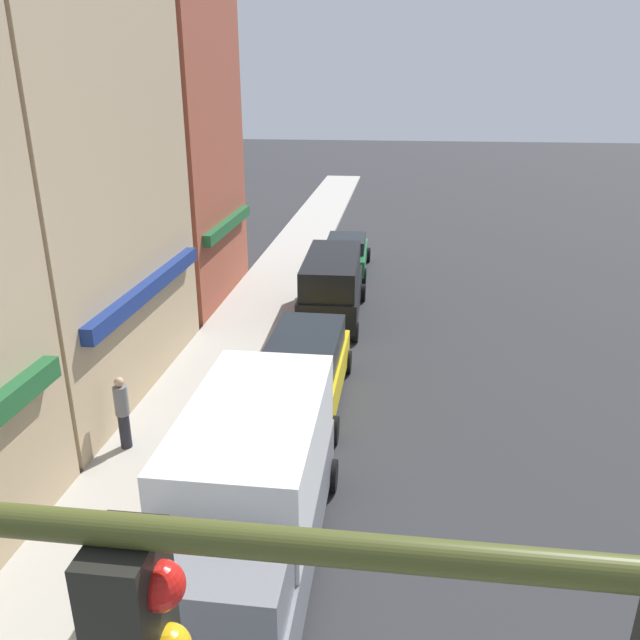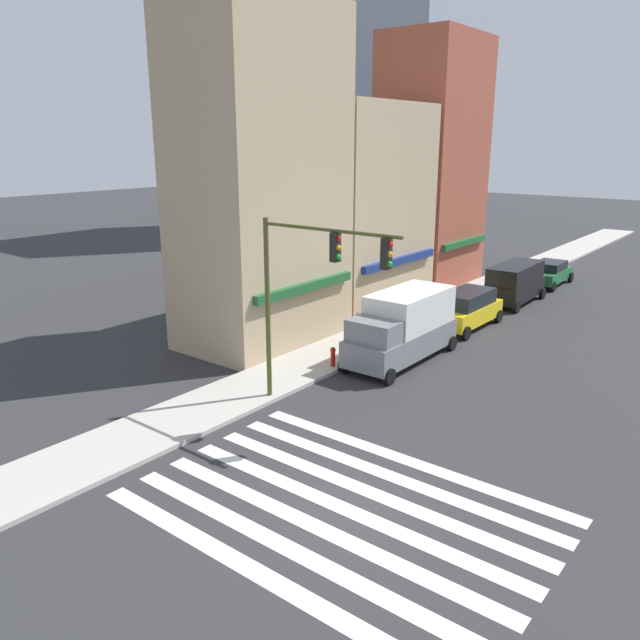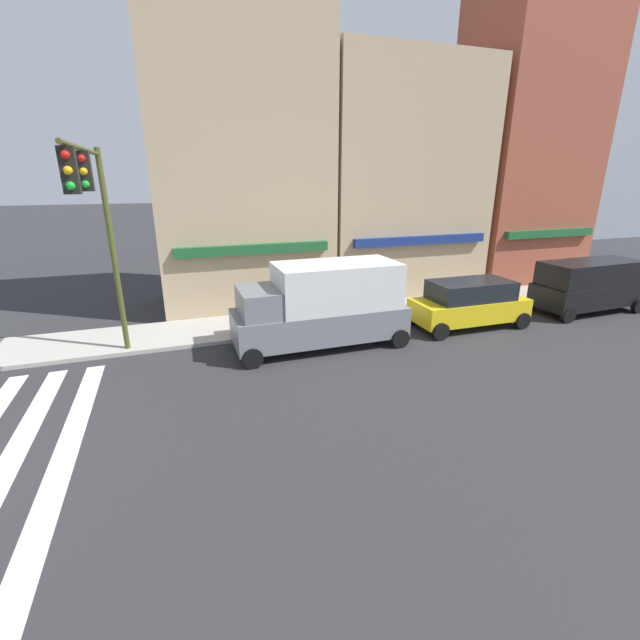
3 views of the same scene
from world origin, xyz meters
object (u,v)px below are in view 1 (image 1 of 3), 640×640
box_truck_grey (249,498)px  van_black (332,284)px  pedestrian_grey_coat (123,411)px  sedan_green (346,253)px  suv_yellow (306,367)px

box_truck_grey → van_black: 12.79m
box_truck_grey → pedestrian_grey_coat: (3.41, 3.75, -0.51)m
box_truck_grey → sedan_green: (18.91, 0.00, -0.75)m
sedan_green → box_truck_grey: bearing=178.7°
box_truck_grey → pedestrian_grey_coat: box_truck_grey is taller
van_black → pedestrian_grey_coat: van_black is taller
pedestrian_grey_coat → van_black: bearing=170.2°
sedan_green → pedestrian_grey_coat: size_ratio=2.51×
suv_yellow → sedan_green: bearing=0.7°
box_truck_grey → pedestrian_grey_coat: 5.10m
van_black → sedan_green: 6.13m
box_truck_grey → suv_yellow: size_ratio=1.31×
box_truck_grey → sedan_green: bearing=-0.2°
box_truck_grey → sedan_green: 18.92m
van_black → pedestrian_grey_coat: size_ratio=2.85×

